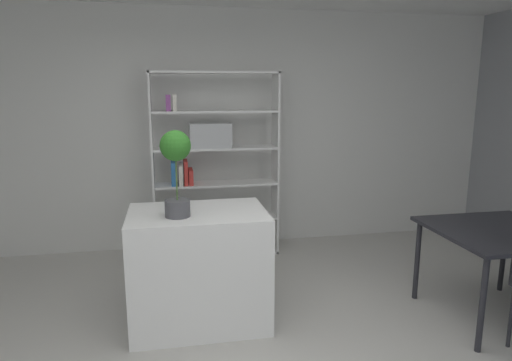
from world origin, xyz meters
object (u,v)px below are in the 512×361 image
open_bookshelf (209,160)px  dining_table (499,239)px  potted_plant_on_island (176,164)px  kitchen_island (199,267)px

open_bookshelf → dining_table: 2.84m
potted_plant_on_island → open_bookshelf: size_ratio=0.32×
kitchen_island → potted_plant_on_island: (-0.15, -0.11, 0.85)m
potted_plant_on_island → dining_table: potted_plant_on_island is taller
dining_table → open_bookshelf: bearing=138.5°
dining_table → kitchen_island: bearing=170.5°
kitchen_island → dining_table: 2.38m
kitchen_island → open_bookshelf: (0.23, 1.48, 0.61)m
kitchen_island → potted_plant_on_island: size_ratio=1.66×
kitchen_island → potted_plant_on_island: potted_plant_on_island is taller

